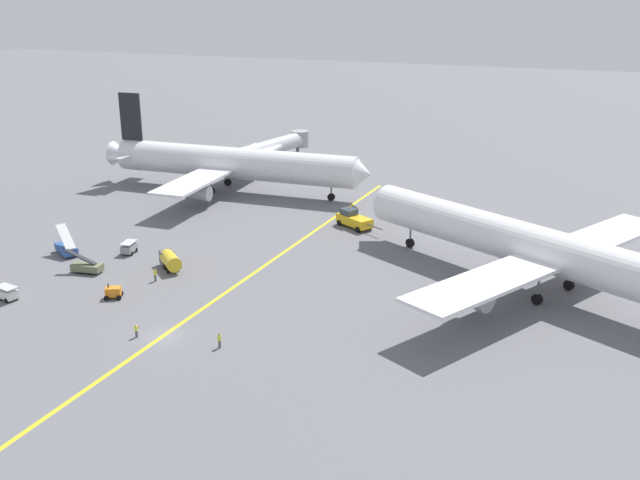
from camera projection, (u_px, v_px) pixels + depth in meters
The scene contains 15 objects.
ground_plane at pixel (164, 337), 79.55m from camera, with size 600.00×600.00×0.00m, color slate.
taxiway_stripe at pixel (212, 302), 88.25m from camera, with size 0.50×120.00×0.01m, color yellow.
airliner_at_gate_left at pixel (233, 163), 134.51m from camera, with size 51.99×42.28×17.11m.
airliner_being_pushed at pixel (536, 248), 90.19m from camera, with size 51.60×44.26×16.54m.
pushback_tug at pixel (354, 219), 115.48m from camera, with size 8.82×5.88×3.02m.
gse_fuel_bowser_stubby at pixel (170, 260), 98.20m from camera, with size 4.88×4.69×2.40m.
gse_stair_truck_yellow at pixel (66, 247), 103.79m from camera, with size 4.87×4.12×4.06m.
gse_baggage_cart_near_cluster at pixel (129, 248), 104.15m from camera, with size 2.06×2.98×1.71m.
gse_baggage_cart_trailing at pixel (7, 293), 88.74m from camera, with size 2.97×2.05×1.71m.
gse_belt_loader_portside at pixel (87, 267), 97.23m from camera, with size 5.05×2.36×3.02m.
gse_gpu_cart_small at pixel (113, 292), 89.22m from camera, with size 2.59×2.37×1.90m.
ground_crew_wing_walker_right at pixel (155, 275), 94.31m from camera, with size 0.47×0.36×1.71m.
ground_crew_marshaller_foreground at pixel (219, 340), 76.91m from camera, with size 0.36×0.36×1.65m.
ground_crew_ramp_agent_by_cones at pixel (136, 330), 79.26m from camera, with size 0.36×0.46×1.54m.
jet_bridge at pixel (278, 145), 155.69m from camera, with size 7.54×22.34×5.87m.
Camera 1 is at (42.32, -60.40, 35.84)m, focal length 41.34 mm.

